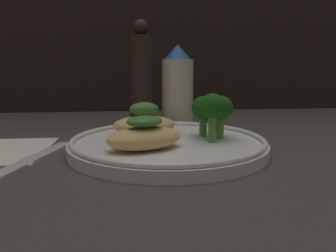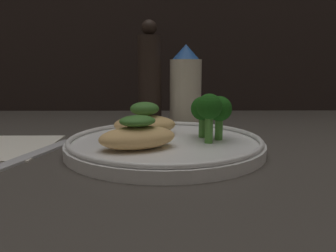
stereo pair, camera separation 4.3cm
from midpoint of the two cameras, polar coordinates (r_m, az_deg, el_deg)
ground_plane at (r=43.72cm, az=2.82°, el=-5.06°), size 180.00×180.00×1.00cm
plate at (r=43.36cm, az=2.83°, el=-3.16°), size 25.96×25.96×2.00cm
grilled_meat_front at (r=38.77cm, az=-1.57°, el=-1.69°), size 10.66×8.51×4.02cm
grilled_meat_middle at (r=47.54cm, az=-1.01°, el=0.69°), size 9.41×6.36×4.68cm
broccoli_bunch at (r=43.93cm, az=10.72°, el=2.79°), size 5.33×6.89×6.35cm
sauce_bottle at (r=61.28cm, az=5.47°, el=6.62°), size 5.86×5.86×15.18cm
pepper_grinder at (r=60.87cm, az=-0.81°, el=8.26°), size 4.33×4.33×19.48cm
fork at (r=43.48cm, az=-19.44°, el=-4.64°), size 6.40×16.81×0.60cm
napkin at (r=50.10cm, az=-25.13°, el=-3.24°), size 14.60×14.60×0.40cm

